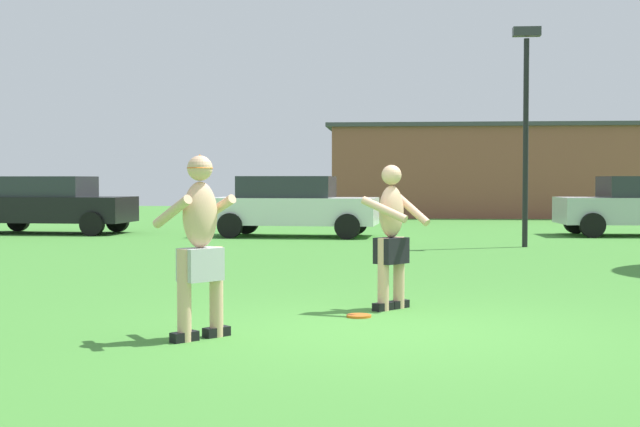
{
  "coord_description": "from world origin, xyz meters",
  "views": [
    {
      "loc": [
        -0.0,
        -8.55,
        1.48
      ],
      "look_at": [
        -0.89,
        2.08,
        1.07
      ],
      "focal_mm": 48.75,
      "sensor_mm": 36.0,
      "label": 1
    }
  ],
  "objects_px": {
    "player_with_cap": "(200,238)",
    "frisbee": "(359,316)",
    "player_in_black": "(392,234)",
    "lamp_post": "(526,109)",
    "car_black_near_post": "(52,204)",
    "car_white_far_end": "(293,205)"
  },
  "relations": [
    {
      "from": "player_with_cap",
      "to": "car_black_near_post",
      "type": "bearing_deg",
      "value": 116.37
    },
    {
      "from": "player_in_black",
      "to": "lamp_post",
      "type": "height_order",
      "value": "lamp_post"
    },
    {
      "from": "player_with_cap",
      "to": "car_white_far_end",
      "type": "relative_size",
      "value": 0.39
    },
    {
      "from": "player_with_cap",
      "to": "player_in_black",
      "type": "xyz_separation_m",
      "value": [
        1.77,
        2.0,
        -0.08
      ]
    },
    {
      "from": "player_in_black",
      "to": "car_black_near_post",
      "type": "distance_m",
      "value": 16.39
    },
    {
      "from": "player_in_black",
      "to": "frisbee",
      "type": "xyz_separation_m",
      "value": [
        -0.35,
        -0.59,
        -0.85
      ]
    },
    {
      "from": "frisbee",
      "to": "player_with_cap",
      "type": "bearing_deg",
      "value": -135.09
    },
    {
      "from": "player_with_cap",
      "to": "frisbee",
      "type": "height_order",
      "value": "player_with_cap"
    },
    {
      "from": "car_white_far_end",
      "to": "lamp_post",
      "type": "relative_size",
      "value": 0.91
    },
    {
      "from": "player_in_black",
      "to": "frisbee",
      "type": "distance_m",
      "value": 1.09
    },
    {
      "from": "frisbee",
      "to": "lamp_post",
      "type": "relative_size",
      "value": 0.06
    },
    {
      "from": "player_with_cap",
      "to": "lamp_post",
      "type": "xyz_separation_m",
      "value": [
        4.7,
        11.54,
        2.08
      ]
    },
    {
      "from": "lamp_post",
      "to": "car_black_near_post",
      "type": "bearing_deg",
      "value": 162.56
    },
    {
      "from": "frisbee",
      "to": "car_white_far_end",
      "type": "relative_size",
      "value": 0.06
    },
    {
      "from": "player_with_cap",
      "to": "lamp_post",
      "type": "height_order",
      "value": "lamp_post"
    },
    {
      "from": "car_black_near_post",
      "to": "car_white_far_end",
      "type": "xyz_separation_m",
      "value": [
        6.81,
        -0.72,
        0.0
      ]
    },
    {
      "from": "player_with_cap",
      "to": "lamp_post",
      "type": "distance_m",
      "value": 12.63
    },
    {
      "from": "player_with_cap",
      "to": "frisbee",
      "type": "distance_m",
      "value": 2.21
    },
    {
      "from": "player_in_black",
      "to": "car_black_near_post",
      "type": "bearing_deg",
      "value": 125.07
    },
    {
      "from": "player_with_cap",
      "to": "player_in_black",
      "type": "distance_m",
      "value": 2.68
    },
    {
      "from": "frisbee",
      "to": "car_white_far_end",
      "type": "height_order",
      "value": "car_white_far_end"
    },
    {
      "from": "frisbee",
      "to": "lamp_post",
      "type": "bearing_deg",
      "value": 72.05
    }
  ]
}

